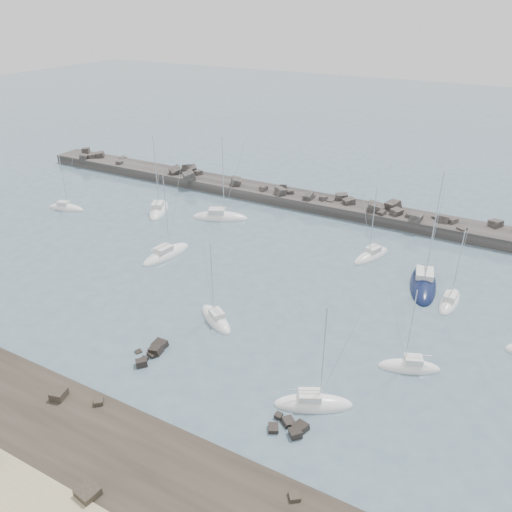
{
  "coord_description": "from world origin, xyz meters",
  "views": [
    {
      "loc": [
        27.06,
        -40.55,
        33.78
      ],
      "look_at": [
        -1.37,
        12.0,
        2.5
      ],
      "focal_mm": 35.0,
      "sensor_mm": 36.0,
      "label": 1
    }
  ],
  "objects_px": {
    "sailboat_9": "(449,302)",
    "sailboat_3": "(220,218)",
    "sailboat_5": "(371,256)",
    "sailboat_7": "(423,284)",
    "sailboat_6": "(313,404)",
    "sailboat_4": "(216,319)",
    "sailboat_0": "(66,208)",
    "sailboat_2": "(166,255)",
    "sailboat_8": "(409,367)",
    "sailboat_1": "(159,210)"
  },
  "relations": [
    {
      "from": "sailboat_9",
      "to": "sailboat_3",
      "type": "bearing_deg",
      "value": 167.2
    },
    {
      "from": "sailboat_5",
      "to": "sailboat_7",
      "type": "xyz_separation_m",
      "value": [
        8.36,
        -4.6,
        0.01
      ]
    },
    {
      "from": "sailboat_6",
      "to": "sailboat_7",
      "type": "distance_m",
      "value": 27.27
    },
    {
      "from": "sailboat_5",
      "to": "sailboat_6",
      "type": "distance_m",
      "value": 31.78
    },
    {
      "from": "sailboat_3",
      "to": "sailboat_6",
      "type": "relative_size",
      "value": 1.29
    },
    {
      "from": "sailboat_5",
      "to": "sailboat_6",
      "type": "xyz_separation_m",
      "value": [
        3.99,
        -31.52,
        -0.0
      ]
    },
    {
      "from": "sailboat_4",
      "to": "sailboat_5",
      "type": "relative_size",
      "value": 0.91
    },
    {
      "from": "sailboat_3",
      "to": "sailboat_5",
      "type": "height_order",
      "value": "sailboat_3"
    },
    {
      "from": "sailboat_0",
      "to": "sailboat_4",
      "type": "relative_size",
      "value": 1.02
    },
    {
      "from": "sailboat_0",
      "to": "sailboat_3",
      "type": "xyz_separation_m",
      "value": [
        26.39,
        9.49,
        0.01
      ]
    },
    {
      "from": "sailboat_4",
      "to": "sailboat_9",
      "type": "xyz_separation_m",
      "value": [
        23.45,
        16.93,
        -0.0
      ]
    },
    {
      "from": "sailboat_2",
      "to": "sailboat_4",
      "type": "xyz_separation_m",
      "value": [
        15.23,
        -10.42,
        0.0
      ]
    },
    {
      "from": "sailboat_8",
      "to": "sailboat_9",
      "type": "distance_m",
      "value": 14.81
    },
    {
      "from": "sailboat_0",
      "to": "sailboat_1",
      "type": "height_order",
      "value": "sailboat_1"
    },
    {
      "from": "sailboat_3",
      "to": "sailboat_1",
      "type": "bearing_deg",
      "value": -167.78
    },
    {
      "from": "sailboat_6",
      "to": "sailboat_9",
      "type": "relative_size",
      "value": 1.1
    },
    {
      "from": "sailboat_2",
      "to": "sailboat_5",
      "type": "relative_size",
      "value": 1.17
    },
    {
      "from": "sailboat_1",
      "to": "sailboat_9",
      "type": "distance_m",
      "value": 50.67
    },
    {
      "from": "sailboat_1",
      "to": "sailboat_0",
      "type": "bearing_deg",
      "value": -155.06
    },
    {
      "from": "sailboat_5",
      "to": "sailboat_7",
      "type": "bearing_deg",
      "value": -28.82
    },
    {
      "from": "sailboat_6",
      "to": "sailboat_8",
      "type": "height_order",
      "value": "sailboat_6"
    },
    {
      "from": "sailboat_0",
      "to": "sailboat_7",
      "type": "xyz_separation_m",
      "value": [
        61.7,
        3.35,
        0.02
      ]
    },
    {
      "from": "sailboat_3",
      "to": "sailboat_7",
      "type": "bearing_deg",
      "value": -9.87
    },
    {
      "from": "sailboat_1",
      "to": "sailboat_4",
      "type": "relative_size",
      "value": 1.34
    },
    {
      "from": "sailboat_0",
      "to": "sailboat_8",
      "type": "distance_m",
      "value": 65.5
    },
    {
      "from": "sailboat_8",
      "to": "sailboat_9",
      "type": "xyz_separation_m",
      "value": [
        1.51,
        14.73,
        -0.01
      ]
    },
    {
      "from": "sailboat_1",
      "to": "sailboat_6",
      "type": "distance_m",
      "value": 52.08
    },
    {
      "from": "sailboat_1",
      "to": "sailboat_3",
      "type": "relative_size",
      "value": 0.94
    },
    {
      "from": "sailboat_1",
      "to": "sailboat_4",
      "type": "xyz_separation_m",
      "value": [
        26.81,
        -23.39,
        -0.01
      ]
    },
    {
      "from": "sailboat_2",
      "to": "sailboat_8",
      "type": "distance_m",
      "value": 38.06
    },
    {
      "from": "sailboat_2",
      "to": "sailboat_3",
      "type": "distance_m",
      "value": 15.4
    },
    {
      "from": "sailboat_0",
      "to": "sailboat_1",
      "type": "xyz_separation_m",
      "value": [
        15.21,
        7.07,
        0.02
      ]
    },
    {
      "from": "sailboat_1",
      "to": "sailboat_6",
      "type": "bearing_deg",
      "value": -36.04
    },
    {
      "from": "sailboat_3",
      "to": "sailboat_8",
      "type": "bearing_deg",
      "value": -32.14
    },
    {
      "from": "sailboat_1",
      "to": "sailboat_4",
      "type": "distance_m",
      "value": 35.58
    },
    {
      "from": "sailboat_1",
      "to": "sailboat_9",
      "type": "relative_size",
      "value": 1.34
    },
    {
      "from": "sailboat_3",
      "to": "sailboat_5",
      "type": "xyz_separation_m",
      "value": [
        26.94,
        -1.54,
        -0.01
      ]
    },
    {
      "from": "sailboat_0",
      "to": "sailboat_5",
      "type": "distance_m",
      "value": 53.92
    },
    {
      "from": "sailboat_1",
      "to": "sailboat_3",
      "type": "xyz_separation_m",
      "value": [
        11.18,
        2.42,
        -0.0
      ]
    },
    {
      "from": "sailboat_3",
      "to": "sailboat_9",
      "type": "relative_size",
      "value": 1.42
    },
    {
      "from": "sailboat_7",
      "to": "sailboat_8",
      "type": "height_order",
      "value": "sailboat_7"
    },
    {
      "from": "sailboat_2",
      "to": "sailboat_3",
      "type": "relative_size",
      "value": 0.9
    },
    {
      "from": "sailboat_8",
      "to": "sailboat_0",
      "type": "bearing_deg",
      "value": 167.56
    },
    {
      "from": "sailboat_0",
      "to": "sailboat_3",
      "type": "bearing_deg",
      "value": 19.79
    },
    {
      "from": "sailboat_9",
      "to": "sailboat_8",
      "type": "bearing_deg",
      "value": -95.84
    },
    {
      "from": "sailboat_0",
      "to": "sailboat_8",
      "type": "height_order",
      "value": "sailboat_0"
    },
    {
      "from": "sailboat_4",
      "to": "sailboat_6",
      "type": "height_order",
      "value": "sailboat_6"
    },
    {
      "from": "sailboat_4",
      "to": "sailboat_8",
      "type": "xyz_separation_m",
      "value": [
        21.94,
        2.21,
        0.0
      ]
    },
    {
      "from": "sailboat_8",
      "to": "sailboat_2",
      "type": "bearing_deg",
      "value": 167.54
    },
    {
      "from": "sailboat_0",
      "to": "sailboat_1",
      "type": "bearing_deg",
      "value": 24.94
    }
  ]
}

